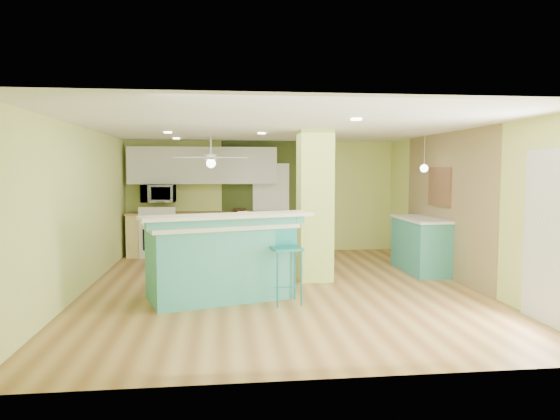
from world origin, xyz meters
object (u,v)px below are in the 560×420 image
Objects in this scene: peninsula at (220,258)px; bar_stool at (285,245)px; fruit_bowl at (239,210)px; side_counter at (421,245)px; canister at (243,217)px.

bar_stool is (0.91, -0.32, 0.23)m from peninsula.
bar_stool is 3.76× the size of fruit_bowl.
peninsula is 0.99m from bar_stool.
fruit_bowl is (-0.49, 4.07, 0.17)m from bar_stool.
side_counter is 3.63m from canister.
bar_stool is at bearing -83.08° from fruit_bowl.
canister is (-3.29, -1.36, 0.67)m from side_counter.
canister is at bearing -91.11° from fruit_bowl.
peninsula is 2.05× the size of bar_stool.
canister reaches higher than bar_stool.
peninsula reaches higher than side_counter.
canister is (-0.07, -3.60, 0.19)m from fruit_bowl.
bar_stool is 4.10m from fruit_bowl.
side_counter is 4.75× the size of fruit_bowl.
fruit_bowl is at bearing 66.61° from peninsula.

